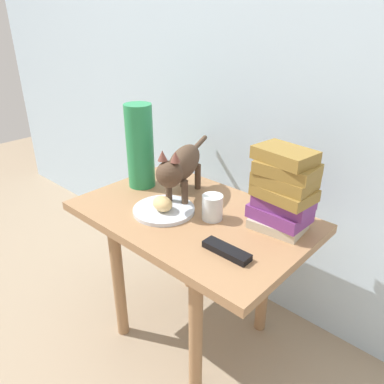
% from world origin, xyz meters
% --- Properties ---
extents(ground_plane, '(6.00, 6.00, 0.00)m').
position_xyz_m(ground_plane, '(0.00, 0.00, 0.00)').
color(ground_plane, gray).
extents(back_panel, '(4.00, 0.04, 2.20)m').
position_xyz_m(back_panel, '(0.00, 0.38, 1.10)').
color(back_panel, silver).
rests_on(back_panel, ground).
extents(side_table, '(0.81, 0.52, 0.54)m').
position_xyz_m(side_table, '(0.00, 0.00, 0.46)').
color(side_table, '#9E724C').
rests_on(side_table, ground).
extents(plate, '(0.21, 0.21, 0.01)m').
position_xyz_m(plate, '(-0.08, -0.06, 0.55)').
color(plate, silver).
rests_on(plate, side_table).
extents(bread_roll, '(0.09, 0.07, 0.05)m').
position_xyz_m(bread_roll, '(-0.07, -0.07, 0.58)').
color(bread_roll, '#E0BC7A').
rests_on(bread_roll, plate).
extents(cat, '(0.24, 0.44, 0.23)m').
position_xyz_m(cat, '(-0.10, 0.06, 0.67)').
color(cat, '#4C3828').
rests_on(cat, side_table).
extents(book_stack, '(0.20, 0.14, 0.27)m').
position_xyz_m(book_stack, '(0.27, 0.12, 0.67)').
color(book_stack, '#BCB299').
rests_on(book_stack, side_table).
extents(green_vase, '(0.10, 0.10, 0.32)m').
position_xyz_m(green_vase, '(-0.30, 0.04, 0.70)').
color(green_vase, '#288C51').
rests_on(green_vase, side_table).
extents(candle_jar, '(0.07, 0.07, 0.08)m').
position_xyz_m(candle_jar, '(0.08, 0.02, 0.58)').
color(candle_jar, silver).
rests_on(candle_jar, side_table).
extents(tv_remote, '(0.15, 0.04, 0.02)m').
position_xyz_m(tv_remote, '(0.24, -0.11, 0.55)').
color(tv_remote, black).
rests_on(tv_remote, side_table).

